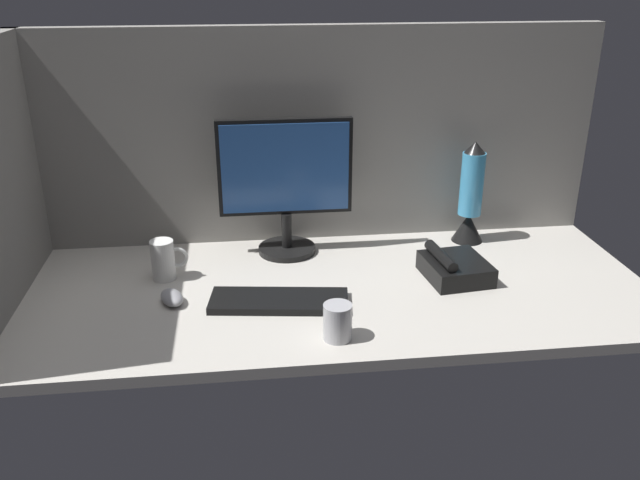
# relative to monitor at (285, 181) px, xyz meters

# --- Properties ---
(ground_plane) EXTENTS (1.80, 0.80, 0.03)m
(ground_plane) POSITION_rel_monitor_xyz_m (0.11, -0.25, -0.25)
(ground_plane) COLOR beige
(cubicle_wall_back) EXTENTS (1.80, 0.05, 0.68)m
(cubicle_wall_back) POSITION_rel_monitor_xyz_m (0.11, 0.12, 0.11)
(cubicle_wall_back) COLOR gray
(cubicle_wall_back) RESTS_ON ground_plane
(monitor) EXTENTS (0.41, 0.18, 0.42)m
(monitor) POSITION_rel_monitor_xyz_m (0.00, 0.00, 0.00)
(monitor) COLOR black
(monitor) RESTS_ON ground_plane
(keyboard) EXTENTS (0.38, 0.18, 0.02)m
(keyboard) POSITION_rel_monitor_xyz_m (-0.05, -0.35, -0.22)
(keyboard) COLOR black
(keyboard) RESTS_ON ground_plane
(mouse) EXTENTS (0.09, 0.11, 0.03)m
(mouse) POSITION_rel_monitor_xyz_m (-0.33, -0.31, -0.22)
(mouse) COLOR #99999E
(mouse) RESTS_ON ground_plane
(mug_steel) EXTENTS (0.07, 0.07, 0.09)m
(mug_steel) POSITION_rel_monitor_xyz_m (0.08, -0.54, -0.19)
(mug_steel) COLOR #B2B2B7
(mug_steel) RESTS_ON ground_plane
(mug_ceramic_white) EXTENTS (0.11, 0.07, 0.12)m
(mug_ceramic_white) POSITION_rel_monitor_xyz_m (-0.36, -0.16, -0.17)
(mug_ceramic_white) COLOR white
(mug_ceramic_white) RESTS_ON ground_plane
(lava_lamp) EXTENTS (0.10, 0.10, 0.33)m
(lava_lamp) POSITION_rel_monitor_xyz_m (0.60, 0.02, -0.09)
(lava_lamp) COLOR black
(lava_lamp) RESTS_ON ground_plane
(desk_phone) EXTENTS (0.19, 0.21, 0.09)m
(desk_phone) POSITION_rel_monitor_xyz_m (0.47, -0.26, -0.20)
(desk_phone) COLOR black
(desk_phone) RESTS_ON ground_plane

